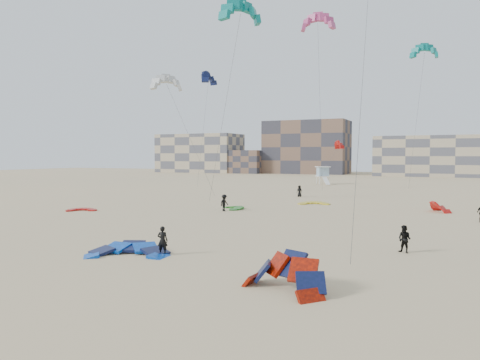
% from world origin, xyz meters
% --- Properties ---
extents(ground, '(320.00, 320.00, 0.00)m').
position_xyz_m(ground, '(0.00, 0.00, 0.00)').
color(ground, tan).
rests_on(ground, ground).
extents(kite_ground_blue, '(6.66, 6.80, 2.32)m').
position_xyz_m(kite_ground_blue, '(-1.48, 1.30, 0.00)').
color(kite_ground_blue, blue).
rests_on(kite_ground_blue, ground).
extents(kite_ground_orange, '(5.64, 5.58, 4.33)m').
position_xyz_m(kite_ground_orange, '(9.92, -1.92, 0.00)').
color(kite_ground_orange, red).
rests_on(kite_ground_orange, ground).
extents(kite_ground_red, '(4.15, 4.20, 0.57)m').
position_xyz_m(kite_ground_red, '(-21.03, 17.88, 0.00)').
color(kite_ground_red, '#B30200').
rests_on(kite_ground_red, ground).
extents(kite_ground_green, '(4.49, 4.46, 0.83)m').
position_xyz_m(kite_ground_green, '(-6.40, 26.74, 0.00)').
color(kite_ground_green, '#23842C').
rests_on(kite_ground_green, ground).
extents(kite_ground_red_far, '(4.13, 4.08, 3.11)m').
position_xyz_m(kite_ground_red_far, '(15.43, 33.65, 0.00)').
color(kite_ground_red_far, '#B30200').
rests_on(kite_ground_red_far, ground).
extents(kite_ground_yellow, '(4.51, 4.64, 0.78)m').
position_xyz_m(kite_ground_yellow, '(0.66, 35.68, 0.00)').
color(kite_ground_yellow, yellow).
rests_on(kite_ground_yellow, ground).
extents(kitesurfer_main, '(0.75, 0.58, 1.81)m').
position_xyz_m(kitesurfer_main, '(0.50, 2.24, 0.90)').
color(kitesurfer_main, black).
rests_on(kitesurfer_main, ground).
extents(kitesurfer_b, '(1.05, 0.96, 1.76)m').
position_xyz_m(kitesurfer_b, '(14.09, 9.21, 0.88)').
color(kitesurfer_b, black).
rests_on(kitesurfer_b, ground).
extents(kitesurfer_c, '(0.94, 1.32, 1.86)m').
position_xyz_m(kitesurfer_c, '(-6.39, 24.37, 0.93)').
color(kitesurfer_c, black).
rests_on(kitesurfer_c, ground).
extents(kitesurfer_e, '(0.85, 0.56, 1.72)m').
position_xyz_m(kitesurfer_e, '(-4.30, 45.20, 0.86)').
color(kitesurfer_e, black).
rests_on(kitesurfer_e, ground).
extents(kite_fly_teal_a, '(10.12, 10.22, 19.44)m').
position_xyz_m(kite_fly_teal_a, '(-1.12, 17.33, 19.08)').
color(kite_fly_teal_a, '#09897D').
rests_on(kite_fly_teal_a, ground).
extents(kite_fly_grey, '(9.98, 5.77, 16.31)m').
position_xyz_m(kite_fly_grey, '(-18.10, 30.65, 15.65)').
color(kite_fly_grey, silver).
rests_on(kite_fly_grey, ground).
extents(kite_fly_pink, '(4.89, 7.31, 24.84)m').
position_xyz_m(kite_fly_pink, '(-0.65, 41.41, 24.25)').
color(kite_fly_pink, '#D14E8B').
rests_on(kite_fly_pink, ground).
extents(kite_fly_navy, '(4.52, 6.60, 19.99)m').
position_xyz_m(kite_fly_navy, '(-22.07, 49.52, 19.34)').
color(kite_fly_navy, '#111648').
rests_on(kite_fly_navy, ground).
extents(kite_fly_teal_b, '(5.31, 5.26, 22.61)m').
position_xyz_m(kite_fly_teal_b, '(12.10, 56.86, 22.22)').
color(kite_fly_teal_b, '#09897D').
rests_on(kite_fly_teal_b, ground).
extents(kite_fly_red, '(4.81, 7.36, 8.14)m').
position_xyz_m(kite_fly_red, '(-2.63, 63.55, 8.00)').
color(kite_fly_red, '#B30200').
rests_on(kite_fly_red, ground).
extents(lifeguard_tower_far, '(3.74, 5.76, 3.83)m').
position_xyz_m(lifeguard_tower_far, '(-9.18, 76.96, 1.90)').
color(lifeguard_tower_far, white).
rests_on(lifeguard_tower_far, ground).
extents(condo_west_a, '(30.00, 15.00, 14.00)m').
position_xyz_m(condo_west_a, '(-70.00, 130.00, 7.00)').
color(condo_west_a, tan).
rests_on(condo_west_a, ground).
extents(condo_west_b, '(28.00, 14.00, 18.00)m').
position_xyz_m(condo_west_b, '(-30.00, 134.00, 9.00)').
color(condo_west_b, brown).
rests_on(condo_west_b, ground).
extents(condo_mid, '(32.00, 16.00, 12.00)m').
position_xyz_m(condo_mid, '(10.00, 130.00, 6.00)').
color(condo_mid, tan).
rests_on(condo_mid, ground).
extents(condo_fill_left, '(12.00, 10.00, 8.00)m').
position_xyz_m(condo_fill_left, '(-50.00, 128.00, 4.00)').
color(condo_fill_left, brown).
rests_on(condo_fill_left, ground).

